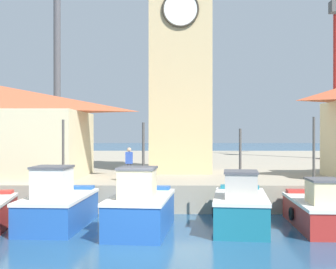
# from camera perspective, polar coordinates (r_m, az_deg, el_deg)

# --- Properties ---
(ground_plane) EXTENTS (300.00, 300.00, 0.00)m
(ground_plane) POSITION_cam_1_polar(r_m,az_deg,el_deg) (14.90, -2.98, -13.70)
(ground_plane) COLOR navy
(quay_wharf) EXTENTS (120.00, 40.00, 1.26)m
(quay_wharf) POSITION_cam_1_polar(r_m,az_deg,el_deg) (40.67, -0.63, -3.96)
(quay_wharf) COLOR #9E937F
(quay_wharf) RESTS_ON ground
(fishing_boat_left_inner) EXTENTS (2.36, 4.75, 4.10)m
(fishing_boat_left_inner) POSITION_cam_1_polar(r_m,az_deg,el_deg) (18.46, -13.24, -8.49)
(fishing_boat_left_inner) COLOR #2356A8
(fishing_boat_left_inner) RESTS_ON ground
(fishing_boat_mid_left) EXTENTS (2.48, 4.49, 3.97)m
(fishing_boat_mid_left) POSITION_cam_1_polar(r_m,az_deg,el_deg) (17.13, -3.36, -9.04)
(fishing_boat_mid_left) COLOR #2356A8
(fishing_boat_mid_left) RESTS_ON ground
(fishing_boat_center) EXTENTS (2.49, 4.82, 3.75)m
(fishing_boat_center) POSITION_cam_1_polar(r_m,az_deg,el_deg) (17.95, 8.82, -8.78)
(fishing_boat_center) COLOR #196B7F
(fishing_boat_center) RESTS_ON ground
(fishing_boat_mid_right) EXTENTS (2.03, 5.00, 4.21)m
(fishing_boat_mid_right) POSITION_cam_1_polar(r_m,az_deg,el_deg) (18.70, 17.84, -8.77)
(fishing_boat_mid_right) COLOR #AD2823
(fishing_boat_mid_right) RESTS_ON ground
(clock_tower) EXTENTS (4.06, 4.06, 15.09)m
(clock_tower) POSITION_cam_1_polar(r_m,az_deg,el_deg) (28.18, 1.48, 9.88)
(clock_tower) COLOR tan
(clock_tower) RESTS_ON quay_wharf
(port_crane_near) EXTENTS (2.00, 9.22, 20.46)m
(port_crane_near) POSITION_cam_1_polar(r_m,az_deg,el_deg) (38.62, -13.26, 8.11)
(port_crane_near) COLOR #353539
(port_crane_near) RESTS_ON quay_wharf
(dock_worker_near_tower) EXTENTS (0.34, 0.22, 1.62)m
(dock_worker_near_tower) POSITION_cam_1_polar(r_m,az_deg,el_deg) (22.45, -4.76, -3.57)
(dock_worker_near_tower) COLOR #33333D
(dock_worker_near_tower) RESTS_ON quay_wharf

